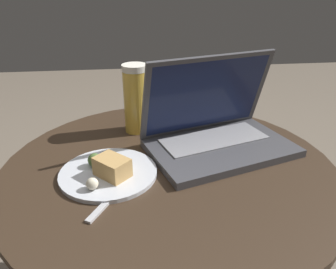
# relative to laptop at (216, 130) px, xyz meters

# --- Properties ---
(table) EXTENTS (0.74, 0.74, 0.54)m
(table) POSITION_rel_laptop_xyz_m (-0.12, -0.07, -0.17)
(table) COLOR #9E9EA3
(table) RESTS_ON ground_plane
(laptop) EXTENTS (0.38, 0.30, 0.22)m
(laptop) POSITION_rel_laptop_xyz_m (0.00, 0.00, 0.00)
(laptop) COLOR #47474C
(laptop) RESTS_ON table
(beer_glass) EXTENTS (0.07, 0.07, 0.18)m
(beer_glass) POSITION_rel_laptop_xyz_m (-0.19, 0.12, 0.04)
(beer_glass) COLOR gold
(beer_glass) RESTS_ON table
(snack_plate) EXTENTS (0.21, 0.21, 0.05)m
(snack_plate) POSITION_rel_laptop_xyz_m (-0.26, -0.10, -0.03)
(snack_plate) COLOR silver
(snack_plate) RESTS_ON table
(fork) EXTENTS (0.11, 0.17, 0.00)m
(fork) POSITION_rel_laptop_xyz_m (-0.23, -0.16, -0.04)
(fork) COLOR silver
(fork) RESTS_ON table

